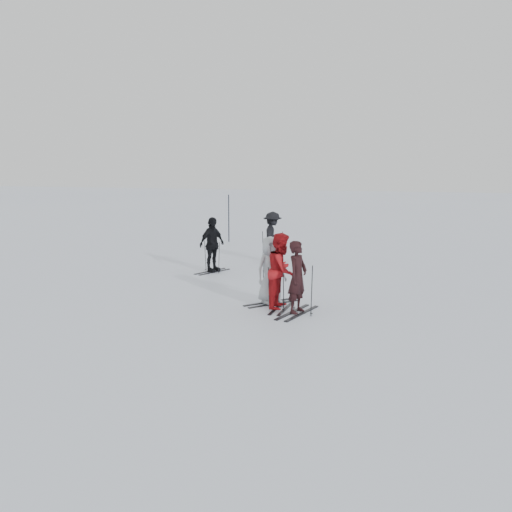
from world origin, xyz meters
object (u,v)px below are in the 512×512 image
Objects in this scene: piste_marker at (229,218)px; skier_red at (282,272)px; skier_uphill_left at (212,245)px; skier_grey at (271,271)px; skier_near_dark at (297,278)px; skier_uphill_far at (273,237)px.

skier_red is at bearing -65.75° from piste_marker.
skier_grey is at bearing -115.59° from skier_uphill_left.
piste_marker is (-5.79, 12.11, 0.21)m from skier_near_dark.
skier_grey is 0.96× the size of skier_uphill_left.
skier_red reaches higher than skier_uphill_left.
skier_uphill_far is (1.56, 2.57, 0.00)m from skier_uphill_left.
skier_uphill_far is (-2.42, 7.23, 0.03)m from skier_near_dark.
piste_marker reaches higher than skier_uphill_left.
piste_marker is at bearing 65.65° from skier_grey.
piste_marker reaches higher than skier_grey.
skier_uphill_left is at bearing 143.81° from skier_uphill_far.
skier_uphill_far reaches higher than skier_uphill_left.
skier_uphill_left is (-3.08, 3.85, 0.04)m from skier_grey.
skier_red reaches higher than skier_near_dark.
skier_red reaches higher than skier_grey.
piste_marker reaches higher than skier_uphill_far.
skier_near_dark is 0.97× the size of skier_uphill_far.
piste_marker reaches higher than skier_red.
skier_near_dark is at bearing -113.80° from skier_uphill_left.
skier_grey is at bearing 43.98° from skier_red.
skier_grey is at bearing 63.87° from skier_near_dark.
skier_near_dark is 13.42m from piste_marker.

